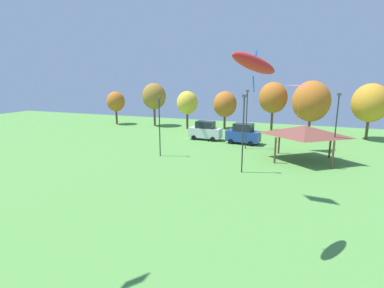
{
  "coord_description": "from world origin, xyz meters",
  "views": [
    {
      "loc": [
        6.24,
        3.9,
        8.28
      ],
      "look_at": [
        1.78,
        15.52,
        5.51
      ],
      "focal_mm": 28.0,
      "sensor_mm": 36.0,
      "label": 1
    }
  ],
  "objects_px": {
    "light_post_2": "(243,130)",
    "treeline_tree_3": "(225,104)",
    "parked_car_leftmost": "(205,131)",
    "light_post_0": "(159,123)",
    "treeline_tree_2": "(187,103)",
    "kite_flying_6": "(254,64)",
    "treeline_tree_5": "(311,101)",
    "parked_car_second_from_left": "(243,134)",
    "park_pavilion": "(305,131)",
    "treeline_tree_1": "(154,96)",
    "treeline_tree_6": "(370,103)",
    "light_post_3": "(247,116)",
    "light_post_1": "(336,126)",
    "kite_flying_2": "(302,95)",
    "treeline_tree_0": "(116,102)"
  },
  "relations": [
    {
      "from": "light_post_2",
      "to": "treeline_tree_3",
      "type": "xyz_separation_m",
      "value": [
        -7.51,
        22.17,
        0.16
      ]
    },
    {
      "from": "parked_car_leftmost",
      "to": "light_post_0",
      "type": "distance_m",
      "value": 10.35
    },
    {
      "from": "treeline_tree_2",
      "to": "kite_flying_6",
      "type": "bearing_deg",
      "value": -63.3
    },
    {
      "from": "treeline_tree_3",
      "to": "treeline_tree_5",
      "type": "xyz_separation_m",
      "value": [
        13.01,
        -2.25,
        1.0
      ]
    },
    {
      "from": "parked_car_second_from_left",
      "to": "park_pavilion",
      "type": "bearing_deg",
      "value": -30.38
    },
    {
      "from": "light_post_2",
      "to": "treeline_tree_1",
      "type": "distance_m",
      "value": 28.65
    },
    {
      "from": "treeline_tree_6",
      "to": "parked_car_second_from_left",
      "type": "bearing_deg",
      "value": -150.52
    },
    {
      "from": "light_post_3",
      "to": "light_post_0",
      "type": "bearing_deg",
      "value": -140.01
    },
    {
      "from": "light_post_2",
      "to": "light_post_3",
      "type": "xyz_separation_m",
      "value": [
        -1.47,
        9.15,
        0.01
      ]
    },
    {
      "from": "park_pavilion",
      "to": "light_post_1",
      "type": "height_order",
      "value": "light_post_1"
    },
    {
      "from": "kite_flying_6",
      "to": "parked_car_leftmost",
      "type": "relative_size",
      "value": 0.63
    },
    {
      "from": "parked_car_second_from_left",
      "to": "treeline_tree_3",
      "type": "xyz_separation_m",
      "value": [
        -5.2,
        10.38,
        2.74
      ]
    },
    {
      "from": "light_post_1",
      "to": "treeline_tree_2",
      "type": "bearing_deg",
      "value": 145.2
    },
    {
      "from": "parked_car_leftmost",
      "to": "light_post_1",
      "type": "distance_m",
      "value": 17.09
    },
    {
      "from": "light_post_1",
      "to": "light_post_3",
      "type": "bearing_deg",
      "value": 156.8
    },
    {
      "from": "treeline_tree_2",
      "to": "treeline_tree_3",
      "type": "height_order",
      "value": "treeline_tree_2"
    },
    {
      "from": "parked_car_second_from_left",
      "to": "light_post_1",
      "type": "distance_m",
      "value": 12.23
    },
    {
      "from": "kite_flying_6",
      "to": "parked_car_second_from_left",
      "type": "distance_m",
      "value": 25.34
    },
    {
      "from": "light_post_3",
      "to": "kite_flying_6",
      "type": "bearing_deg",
      "value": -78.7
    },
    {
      "from": "treeline_tree_1",
      "to": "treeline_tree_3",
      "type": "height_order",
      "value": "treeline_tree_1"
    },
    {
      "from": "light_post_1",
      "to": "light_post_2",
      "type": "distance_m",
      "value": 9.29
    },
    {
      "from": "park_pavilion",
      "to": "treeline_tree_2",
      "type": "relative_size",
      "value": 1.09
    },
    {
      "from": "kite_flying_2",
      "to": "treeline_tree_6",
      "type": "distance_m",
      "value": 13.95
    },
    {
      "from": "light_post_0",
      "to": "treeline_tree_6",
      "type": "relative_size",
      "value": 0.84
    },
    {
      "from": "light_post_3",
      "to": "parked_car_second_from_left",
      "type": "bearing_deg",
      "value": 107.53
    },
    {
      "from": "kite_flying_6",
      "to": "treeline_tree_6",
      "type": "height_order",
      "value": "kite_flying_6"
    },
    {
      "from": "treeline_tree_1",
      "to": "treeline_tree_3",
      "type": "bearing_deg",
      "value": 6.61
    },
    {
      "from": "kite_flying_2",
      "to": "light_post_1",
      "type": "bearing_deg",
      "value": -51.56
    },
    {
      "from": "treeline_tree_6",
      "to": "treeline_tree_0",
      "type": "bearing_deg",
      "value": -179.36
    },
    {
      "from": "parked_car_second_from_left",
      "to": "treeline_tree_0",
      "type": "height_order",
      "value": "treeline_tree_0"
    },
    {
      "from": "light_post_3",
      "to": "treeline_tree_3",
      "type": "bearing_deg",
      "value": 114.87
    },
    {
      "from": "parked_car_second_from_left",
      "to": "treeline_tree_1",
      "type": "height_order",
      "value": "treeline_tree_1"
    },
    {
      "from": "light_post_0",
      "to": "light_post_3",
      "type": "xyz_separation_m",
      "value": [
        7.92,
        6.64,
        0.29
      ]
    },
    {
      "from": "light_post_1",
      "to": "treeline_tree_1",
      "type": "relative_size",
      "value": 0.94
    },
    {
      "from": "parked_car_leftmost",
      "to": "parked_car_second_from_left",
      "type": "xyz_separation_m",
      "value": [
        5.28,
        -0.64,
        0.03
      ]
    },
    {
      "from": "treeline_tree_2",
      "to": "treeline_tree_5",
      "type": "xyz_separation_m",
      "value": [
        18.63,
        0.23,
        0.74
      ]
    },
    {
      "from": "treeline_tree_6",
      "to": "park_pavilion",
      "type": "bearing_deg",
      "value": -118.8
    },
    {
      "from": "parked_car_second_from_left",
      "to": "kite_flying_6",
      "type": "bearing_deg",
      "value": -70.57
    },
    {
      "from": "light_post_2",
      "to": "treeline_tree_3",
      "type": "relative_size",
      "value": 1.13
    },
    {
      "from": "treeline_tree_3",
      "to": "treeline_tree_1",
      "type": "bearing_deg",
      "value": -173.39
    },
    {
      "from": "treeline_tree_1",
      "to": "treeline_tree_3",
      "type": "relative_size",
      "value": 1.2
    },
    {
      "from": "kite_flying_2",
      "to": "light_post_1",
      "type": "xyz_separation_m",
      "value": [
        3.23,
        -4.07,
        -2.57
      ]
    },
    {
      "from": "parked_car_second_from_left",
      "to": "light_post_1",
      "type": "relative_size",
      "value": 0.64
    },
    {
      "from": "treeline_tree_3",
      "to": "treeline_tree_2",
      "type": "bearing_deg",
      "value": -156.21
    },
    {
      "from": "treeline_tree_2",
      "to": "treeline_tree_6",
      "type": "bearing_deg",
      "value": 1.45
    },
    {
      "from": "kite_flying_6",
      "to": "light_post_1",
      "type": "relative_size",
      "value": 0.4
    },
    {
      "from": "kite_flying_2",
      "to": "park_pavilion",
      "type": "distance_m",
      "value": 4.64
    },
    {
      "from": "kite_flying_6",
      "to": "light_post_3",
      "type": "bearing_deg",
      "value": 101.3
    },
    {
      "from": "light_post_0",
      "to": "treeline_tree_2",
      "type": "height_order",
      "value": "light_post_0"
    },
    {
      "from": "kite_flying_2",
      "to": "treeline_tree_5",
      "type": "xyz_separation_m",
      "value": [
        1.05,
        10.63,
        -1.42
      ]
    }
  ]
}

